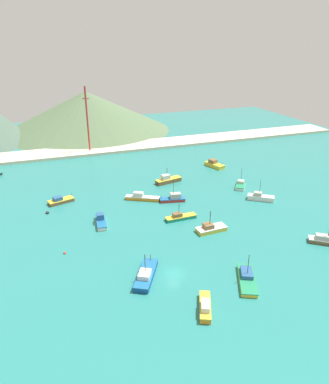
# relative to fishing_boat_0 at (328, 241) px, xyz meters

# --- Properties ---
(ground) EXTENTS (260.00, 280.00, 0.50)m
(ground) POSITION_rel_fishing_boat_0_xyz_m (-39.28, 31.32, -1.07)
(ground) COLOR teal
(fishing_boat_0) EXTENTS (8.88, 7.55, 5.28)m
(fishing_boat_0) POSITION_rel_fishing_boat_0_xyz_m (0.00, 0.00, 0.00)
(fishing_boat_0) COLOR brown
(fishing_boat_0) RESTS_ON ground
(fishing_boat_1) EXTENTS (7.37, 10.64, 6.07)m
(fishing_boat_1) POSITION_rel_fishing_boat_0_xyz_m (-26.15, -5.99, -0.16)
(fishing_boat_1) COLOR gold
(fishing_boat_1) RESTS_ON ground
(fishing_boat_2) EXTENTS (8.02, 4.84, 2.16)m
(fishing_boat_2) POSITION_rel_fishing_boat_0_xyz_m (-58.11, 46.42, -0.06)
(fishing_boat_2) COLOR brown
(fishing_boat_2) RESTS_ON ground
(fishing_boat_3) EXTENTS (7.84, 6.63, 6.38)m
(fishing_boat_3) POSITION_rel_fishing_boat_0_xyz_m (-0.49, 27.55, 0.09)
(fishing_boat_3) COLOR silver
(fishing_boat_3) RESTS_ON ground
(fishing_boat_4) EXTENTS (5.08, 7.89, 2.18)m
(fishing_boat_4) POSITION_rel_fishing_boat_0_xyz_m (-37.94, -10.81, -0.01)
(fishing_boat_4) COLOR orange
(fishing_boat_4) RESTS_ON ground
(fishing_boat_5) EXTENTS (8.07, 4.28, 6.85)m
(fishing_boat_5) POSITION_rel_fishing_boat_0_xyz_m (-25.76, 36.03, 0.09)
(fishing_boat_5) COLOR red
(fishing_boat_5) RESTS_ON ground
(fishing_boat_6) EXTENTS (8.07, 3.67, 5.77)m
(fishing_boat_6) POSITION_rel_fishing_boat_0_xyz_m (-23.60, 15.27, -0.05)
(fishing_boat_6) COLOR gold
(fishing_boat_6) RESTS_ON ground
(fishing_boat_7) EXTENTS (10.20, 6.94, 2.42)m
(fishing_boat_7) POSITION_rel_fishing_boat_0_xyz_m (-34.53, 40.20, -0.02)
(fishing_boat_7) COLOR orange
(fishing_boat_7) RESTS_ON ground
(fishing_boat_8) EXTENTS (5.52, 8.84, 2.83)m
(fishing_boat_8) POSITION_rel_fishing_boat_0_xyz_m (0.78, 60.45, 0.15)
(fishing_boat_8) COLOR gold
(fishing_boat_8) RESTS_ON ground
(fishing_boat_9) EXTENTS (9.66, 4.66, 5.38)m
(fishing_boat_9) POSITION_rel_fishing_boat_0_xyz_m (-21.90, 50.95, 0.20)
(fishing_boat_9) COLOR brown
(fishing_boat_9) RESTS_ON ground
(fishing_boat_10) EXTENTS (8.79, 2.52, 4.66)m
(fishing_boat_10) POSITION_rel_fishing_boat_0_xyz_m (-28.41, 24.10, -0.14)
(fishing_boat_10) COLOR #198466
(fishing_boat_10) RESTS_ON ground
(fishing_boat_11) EXTENTS (6.72, 7.80, 6.33)m
(fishing_boat_11) POSITION_rel_fishing_boat_0_xyz_m (-0.44, 39.12, -0.14)
(fishing_boat_11) COLOR silver
(fishing_boat_11) RESTS_ON ground
(fishing_boat_12) EXTENTS (3.18, 8.37, 2.65)m
(fishing_boat_12) POSITION_rel_fishing_boat_0_xyz_m (-49.27, 28.90, 0.04)
(fishing_boat_12) COLOR silver
(fishing_boat_12) RESTS_ON ground
(fishing_boat_14) EXTENTS (7.98, 10.79, 6.01)m
(fishing_boat_14) POSITION_rel_fishing_boat_0_xyz_m (-45.15, 2.08, -0.04)
(fishing_boat_14) COLOR #14478C
(fishing_boat_14) RESTS_ON ground
(buoy_0) EXTENTS (0.65, 0.65, 0.65)m
(buoy_0) POSITION_rel_fishing_boat_0_xyz_m (-59.91, 17.32, -0.71)
(buoy_0) COLOR red
(buoy_0) RESTS_ON ground
(buoy_1) EXTENTS (1.03, 1.03, 1.03)m
(buoy_1) POSITION_rel_fishing_boat_0_xyz_m (-62.30, 40.29, -0.64)
(buoy_1) COLOR #232328
(buoy_1) RESTS_ON ground
(beach_strip) EXTENTS (247.00, 14.89, 1.20)m
(beach_strip) POSITION_rel_fishing_boat_0_xyz_m (-39.28, 97.45, -0.22)
(beach_strip) COLOR beige
(beach_strip) RESTS_ON ground
(hill_central) EXTENTS (87.20, 87.20, 20.52)m
(hill_central) POSITION_rel_fishing_boat_0_xyz_m (-35.08, 138.12, 9.44)
(hill_central) COLOR #56704C
(hill_central) RESTS_ON ground
(radio_tower) EXTENTS (2.81, 2.25, 28.08)m
(radio_tower) POSITION_rel_fishing_boat_0_xyz_m (-41.15, 95.50, 13.50)
(radio_tower) COLOR #B7332D
(radio_tower) RESTS_ON ground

